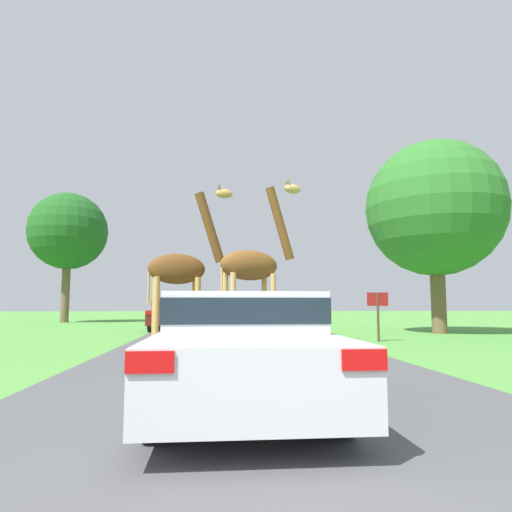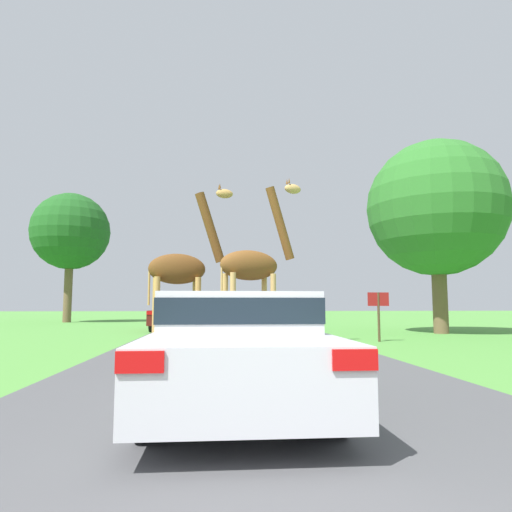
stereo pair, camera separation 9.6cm
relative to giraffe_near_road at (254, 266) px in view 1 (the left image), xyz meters
name	(u,v)px [view 1 (the left image)]	position (x,y,z in m)	size (l,w,h in m)	color
road	(224,322)	(-0.48, 17.97, -2.31)	(6.71, 120.00, 0.00)	#4C4C4F
giraffe_near_road	(254,266)	(0.00, 0.00, 0.00)	(2.64, 1.40, 5.05)	tan
giraffe_companion	(182,269)	(-2.13, 1.15, -0.03)	(2.67, 0.99, 5.08)	tan
car_lead_maroon	(241,345)	(-0.81, -7.43, -1.60)	(1.90, 4.64, 1.34)	silver
car_queue_right	(190,311)	(-2.68, 17.23, -1.54)	(1.74, 4.26, 1.48)	#144C28
car_queue_left	(172,313)	(-3.11, 8.74, -1.53)	(1.79, 4.68, 1.47)	#561914
tree_centre_back	(68,232)	(-11.09, 18.62, 3.81)	(5.22, 5.22, 8.77)	brown
tree_right_cluster	(435,209)	(8.20, 5.27, 2.94)	(5.78, 5.78, 8.17)	brown
sign_post	(378,307)	(4.19, 1.46, -1.21)	(0.70, 0.08, 1.59)	#4C3823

